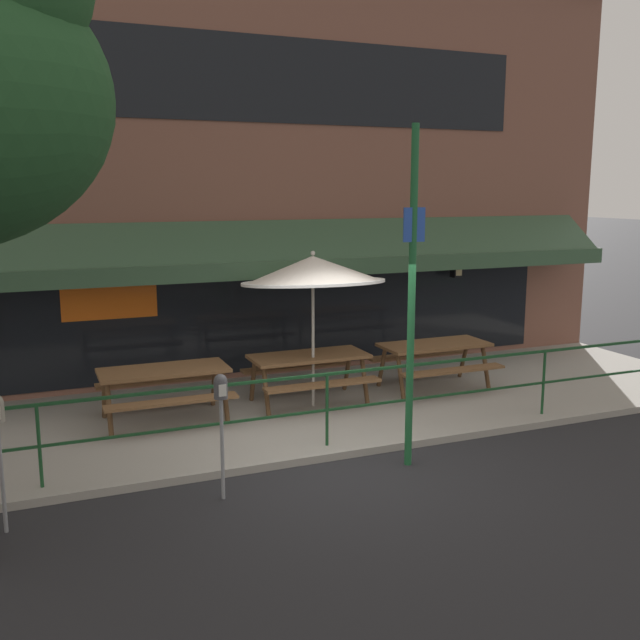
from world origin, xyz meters
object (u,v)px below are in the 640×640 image
picnic_table_right (434,353)px  picnic_table_left (164,379)px  parking_meter_far (221,399)px  street_sign_pole (412,296)px  patio_umbrella_centre (313,271)px  picnic_table_centre (309,365)px

picnic_table_right → picnic_table_left: bearing=179.9°
parking_meter_far → street_sign_pole: (2.38, 0.10, 0.96)m
patio_umbrella_centre → street_sign_pole: bearing=-82.8°
picnic_table_left → picnic_table_centre: bearing=0.3°
picnic_table_right → street_sign_pole: street_sign_pole is taller
picnic_table_centre → picnic_table_right: size_ratio=1.00×
patio_umbrella_centre → parking_meter_far: bearing=-129.6°
patio_umbrella_centre → picnic_table_left: bearing=175.8°
picnic_table_centre → picnic_table_right: bearing=-0.6°
picnic_table_left → patio_umbrella_centre: size_ratio=0.76×
picnic_table_right → street_sign_pole: 3.49m
patio_umbrella_centre → parking_meter_far: patio_umbrella_centre is taller
picnic_table_centre → picnic_table_right: 2.22m
picnic_table_centre → picnic_table_right: (2.22, -0.02, 0.00)m
picnic_table_centre → street_sign_pole: street_sign_pole is taller
picnic_table_right → parking_meter_far: (-4.29, -2.66, 0.44)m
picnic_table_left → parking_meter_far: 2.71m
street_sign_pole → picnic_table_centre: bearing=96.7°
patio_umbrella_centre → parking_meter_far: 3.41m
picnic_table_left → picnic_table_right: size_ratio=1.00×
picnic_table_right → parking_meter_far: size_ratio=1.27×
picnic_table_right → parking_meter_far: parking_meter_far is taller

